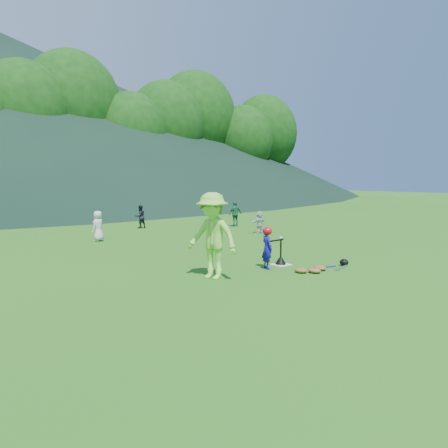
% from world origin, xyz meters
% --- Properties ---
extents(ground, '(120.00, 120.00, 0.00)m').
position_xyz_m(ground, '(0.00, 0.00, 0.00)').
color(ground, '#286216').
rests_on(ground, ground).
extents(home_plate, '(0.45, 0.45, 0.02)m').
position_xyz_m(home_plate, '(0.00, 0.00, 0.01)').
color(home_plate, silver).
rests_on(home_plate, ground).
extents(baseball, '(0.08, 0.08, 0.08)m').
position_xyz_m(baseball, '(0.00, 0.00, 0.74)').
color(baseball, white).
rests_on(baseball, batting_tee).
extents(batter_child, '(0.35, 0.44, 1.06)m').
position_xyz_m(batter_child, '(-0.64, -0.14, 0.53)').
color(batter_child, navy).
rests_on(batter_child, ground).
extents(adult_coach, '(1.13, 1.47, 2.01)m').
position_xyz_m(adult_coach, '(-2.39, -0.16, 1.00)').
color(adult_coach, '#8AE042').
rests_on(adult_coach, ground).
extents(fielder_a, '(0.66, 0.59, 1.13)m').
position_xyz_m(fielder_a, '(-2.18, 7.29, 0.56)').
color(fielder_a, silver).
rests_on(fielder_a, ground).
extents(fielder_b, '(0.56, 0.46, 1.08)m').
position_xyz_m(fielder_b, '(0.99, 10.17, 0.54)').
color(fielder_b, black).
rests_on(fielder_b, ground).
extents(fielder_c, '(0.72, 0.32, 1.22)m').
position_xyz_m(fielder_c, '(4.94, 8.00, 0.61)').
color(fielder_c, '#1F6842').
rests_on(fielder_c, ground).
extents(fielder_d, '(0.91, 0.42, 0.94)m').
position_xyz_m(fielder_d, '(4.10, 5.36, 0.47)').
color(fielder_d, silver).
rests_on(fielder_d, ground).
extents(batting_tee, '(0.30, 0.30, 0.68)m').
position_xyz_m(batting_tee, '(0.00, 0.00, 0.13)').
color(batting_tee, black).
rests_on(batting_tee, home_plate).
extents(batter_gear, '(0.73, 0.26, 0.42)m').
position_xyz_m(batter_gear, '(-0.62, -0.14, 0.96)').
color(batter_gear, red).
rests_on(batter_gear, ground).
extents(equipment_pile, '(1.80, 0.60, 0.19)m').
position_xyz_m(equipment_pile, '(0.29, -1.13, 0.07)').
color(equipment_pile, olive).
rests_on(equipment_pile, ground).
extents(outfield_fence, '(70.07, 0.08, 1.33)m').
position_xyz_m(outfield_fence, '(0.00, 28.00, 0.70)').
color(outfield_fence, gray).
rests_on(outfield_fence, ground).
extents(tree_line, '(70.04, 11.40, 14.82)m').
position_xyz_m(tree_line, '(0.20, 33.83, 8.21)').
color(tree_line, '#382314').
rests_on(tree_line, ground).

